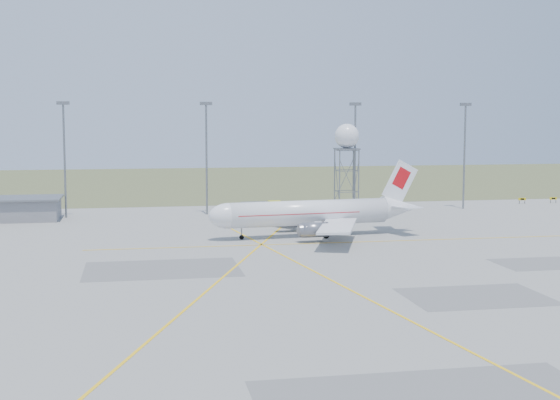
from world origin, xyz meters
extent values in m
plane|color=#A09F9A|center=(0.00, 0.00, 0.00)|extent=(400.00, 400.00, 0.00)
cube|color=#4D5D33|center=(0.00, 140.00, 0.01)|extent=(400.00, 120.00, 0.03)
cube|color=gray|center=(-45.00, 64.00, 1.80)|extent=(18.00, 9.00, 3.60)
cube|color=slate|center=(-45.00, 64.00, 3.75)|extent=(19.00, 10.00, 0.30)
cylinder|color=slate|center=(-35.00, 66.00, 10.00)|extent=(0.36, 0.36, 20.00)
cube|color=slate|center=(-35.00, 66.00, 20.20)|extent=(2.20, 0.50, 0.60)
cylinder|color=slate|center=(-10.00, 66.00, 10.00)|extent=(0.36, 0.36, 20.00)
cube|color=slate|center=(-10.00, 66.00, 20.20)|extent=(2.20, 0.50, 0.60)
cylinder|color=slate|center=(18.00, 66.00, 10.00)|extent=(0.36, 0.36, 20.00)
cube|color=slate|center=(18.00, 66.00, 20.20)|extent=(2.20, 0.50, 0.60)
cylinder|color=slate|center=(40.00, 66.00, 10.00)|extent=(0.36, 0.36, 20.00)
cube|color=slate|center=(40.00, 66.00, 20.20)|extent=(2.20, 0.50, 0.60)
cylinder|color=black|center=(55.00, 72.00, 0.40)|extent=(0.10, 0.10, 0.80)
cylinder|color=black|center=(56.20, 72.00, 0.40)|extent=(0.10, 0.10, 0.80)
cube|color=yellow|center=(55.60, 72.00, 0.95)|extent=(1.60, 0.15, 0.50)
cube|color=black|center=(55.60, 71.92, 0.95)|extent=(0.80, 0.03, 0.30)
cylinder|color=black|center=(62.00, 72.00, 0.40)|extent=(0.10, 0.10, 0.80)
cylinder|color=black|center=(63.20, 72.00, 0.40)|extent=(0.10, 0.10, 0.80)
cube|color=yellow|center=(62.60, 72.00, 0.95)|extent=(1.60, 0.15, 0.50)
cube|color=black|center=(62.60, 71.92, 0.95)|extent=(0.80, 0.03, 0.30)
cylinder|color=white|center=(2.36, 36.57, 3.54)|extent=(24.52, 6.47, 3.73)
ellipsoid|color=white|center=(-9.68, 35.19, 3.54)|extent=(6.36, 4.39, 3.73)
cube|color=black|center=(-10.79, 35.06, 4.10)|extent=(1.64, 2.20, 0.91)
cone|color=white|center=(17.19, 38.27, 3.82)|extent=(5.98, 4.34, 3.73)
cube|color=white|center=(17.19, 38.27, 7.74)|extent=(5.97, 0.96, 7.02)
cube|color=red|center=(17.37, 38.29, 8.39)|extent=(3.23, 0.68, 3.60)
cube|color=white|center=(16.39, 41.18, 4.29)|extent=(3.55, 5.44, 0.17)
cube|color=white|center=(17.07, 35.25, 4.29)|extent=(3.55, 5.44, 0.17)
cube|color=white|center=(2.80, 45.07, 2.61)|extent=(11.80, 14.99, 0.34)
cube|color=white|center=(4.71, 28.39, 2.61)|extent=(9.19, 15.56, 0.34)
cylinder|color=slate|center=(0.82, 41.84, 1.77)|extent=(4.14, 2.58, 2.15)
cylinder|color=slate|center=(2.05, 31.09, 1.77)|extent=(4.14, 2.58, 2.15)
cube|color=red|center=(0.51, 36.36, 3.64)|extent=(18.96, 5.87, 0.11)
cylinder|color=black|center=(-7.83, 35.40, 0.42)|extent=(0.72, 0.72, 0.84)
cube|color=black|center=(4.22, 36.78, 0.42)|extent=(1.56, 5.67, 0.84)
cylinder|color=slate|center=(4.22, 36.78, 0.84)|extent=(0.25, 0.25, 1.68)
cylinder|color=slate|center=(14.24, 62.99, 5.94)|extent=(0.22, 0.22, 11.87)
cylinder|color=slate|center=(17.89, 62.99, 5.94)|extent=(0.22, 0.22, 11.87)
cylinder|color=slate|center=(17.89, 66.64, 5.94)|extent=(0.22, 0.22, 11.87)
cylinder|color=slate|center=(14.24, 66.64, 5.94)|extent=(0.22, 0.22, 11.87)
cube|color=slate|center=(16.06, 64.81, 11.87)|extent=(4.25, 4.25, 0.23)
sphere|color=white|center=(16.06, 64.81, 14.25)|extent=(4.57, 4.57, 4.57)
cube|color=#C9C917|center=(-1.79, 56.85, 1.77)|extent=(8.03, 2.83, 1.95)
cube|color=#C9C917|center=(1.04, 56.91, 2.57)|extent=(2.18, 2.53, 1.24)
cube|color=black|center=(1.66, 56.92, 2.66)|extent=(0.14, 2.30, 0.89)
cube|color=slate|center=(-2.68, 56.83, 2.92)|extent=(4.48, 2.22, 0.35)
camera|label=1|loc=(-23.03, -75.68, 17.57)|focal=50.00mm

